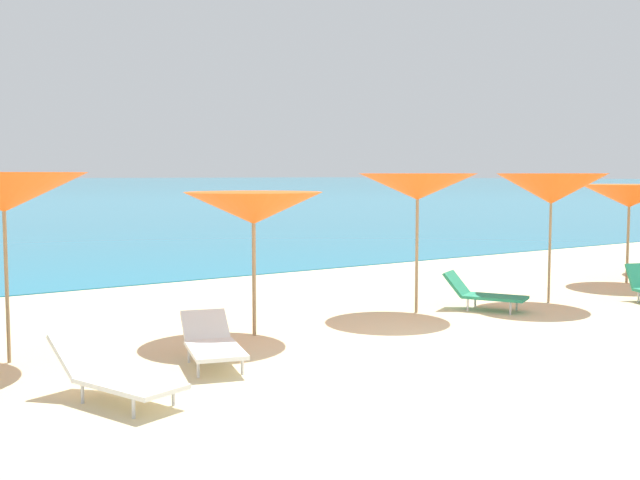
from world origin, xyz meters
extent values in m
cube|color=beige|center=(0.00, 10.00, -0.15)|extent=(50.00, 100.00, 0.30)
cylinder|color=#9E7F59|center=(-4.71, 3.09, 1.12)|extent=(0.05, 0.05, 2.24)
cone|color=#EF5614|center=(-4.71, 3.09, 2.11)|extent=(2.19, 2.19, 0.49)
sphere|color=#9E7F59|center=(-4.71, 3.09, 2.27)|extent=(0.07, 0.07, 0.07)
cylinder|color=#9E7F59|center=(-1.40, 2.75, 0.98)|extent=(0.06, 0.06, 1.96)
cone|color=#EF5614|center=(-1.40, 2.75, 1.85)|extent=(2.13, 2.13, 0.46)
sphere|color=#9E7F59|center=(-1.40, 2.75, 1.99)|extent=(0.07, 0.07, 0.07)
cylinder|color=#9E7F59|center=(1.76, 2.78, 1.12)|extent=(0.05, 0.05, 2.23)
cone|color=#EF5614|center=(1.76, 2.78, 2.12)|extent=(2.05, 2.05, 0.44)
sphere|color=#9E7F59|center=(1.76, 2.78, 2.26)|extent=(0.07, 0.07, 0.07)
cylinder|color=#9E7F59|center=(4.43, 2.18, 1.10)|extent=(0.05, 0.05, 2.21)
cone|color=#EF5614|center=(4.43, 2.18, 2.07)|extent=(2.00, 2.00, 0.55)
sphere|color=#9E7F59|center=(4.43, 2.18, 2.24)|extent=(0.07, 0.07, 0.07)
cylinder|color=#9E7F59|center=(7.83, 2.83, 1.00)|extent=(0.06, 0.06, 1.99)
cone|color=#EF5614|center=(7.83, 2.83, 1.87)|extent=(2.25, 2.25, 0.49)
sphere|color=#9E7F59|center=(7.83, 2.83, 2.02)|extent=(0.07, 0.07, 0.07)
cube|color=white|center=(-4.13, 0.53, 0.23)|extent=(0.92, 1.27, 0.05)
cube|color=white|center=(-4.37, 1.28, 0.43)|extent=(0.68, 0.61, 0.44)
cylinder|color=silver|center=(-4.26, 0.11, 0.10)|extent=(0.04, 0.04, 0.20)
cylinder|color=silver|center=(-3.78, 0.27, 0.10)|extent=(0.04, 0.04, 0.20)
cylinder|color=silver|center=(-4.50, 0.87, 0.10)|extent=(0.04, 0.04, 0.20)
cylinder|color=silver|center=(-4.02, 1.03, 0.10)|extent=(0.04, 0.04, 0.20)
cube|color=#268C66|center=(2.96, 2.12, 0.24)|extent=(0.96, 1.17, 0.05)
cube|color=#268C66|center=(2.64, 2.73, 0.43)|extent=(0.62, 0.56, 0.42)
cylinder|color=silver|center=(2.91, 1.73, 0.11)|extent=(0.04, 0.04, 0.21)
cylinder|color=silver|center=(3.31, 1.95, 0.11)|extent=(0.04, 0.04, 0.21)
cylinder|color=silver|center=(2.57, 2.38, 0.11)|extent=(0.04, 0.04, 0.21)
cylinder|color=silver|center=(2.97, 2.59, 0.11)|extent=(0.04, 0.04, 0.21)
cube|color=white|center=(-2.76, 1.33, 0.24)|extent=(0.89, 1.20, 0.05)
cube|color=white|center=(-2.54, 2.04, 0.39)|extent=(0.68, 0.60, 0.35)
cylinder|color=silver|center=(-3.10, 1.09, 0.11)|extent=(0.04, 0.04, 0.21)
cylinder|color=silver|center=(-2.61, 0.94, 0.11)|extent=(0.04, 0.04, 0.21)
cylinder|color=silver|center=(-2.88, 1.80, 0.11)|extent=(0.04, 0.04, 0.21)
cylinder|color=silver|center=(-2.39, 1.65, 0.11)|extent=(0.04, 0.04, 0.21)
cylinder|color=silver|center=(5.75, 1.22, 0.10)|extent=(0.04, 0.04, 0.20)
camera|label=1|loc=(-6.88, -6.78, 2.33)|focal=43.03mm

